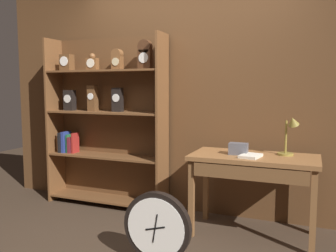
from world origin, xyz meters
The scene contains 7 objects.
back_wood_panel centered at (0.00, 1.35, 1.30)m, with size 4.80×0.05×2.60m, color brown.
bookshelf centered at (-0.98, 1.17, 1.01)m, with size 1.47×0.32×1.97m.
workbench centered at (0.79, 0.87, 0.66)m, with size 1.15×0.58×0.76m.
desk_lamp centered at (1.09, 0.99, 0.96)m, with size 0.20×0.20×0.38m.
toolbox_small centered at (0.65, 0.88, 0.82)m, with size 0.17×0.10×0.11m, color #595960.
open_repair_manual centered at (0.78, 0.79, 0.78)m, with size 0.16×0.22×0.03m, color silver.
round_clock_large centered at (0.20, 0.02, 0.30)m, with size 0.55×0.11×0.59m.
Camera 1 is at (1.28, -2.41, 1.38)m, focal length 38.18 mm.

